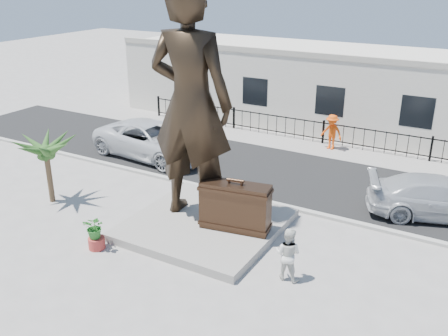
% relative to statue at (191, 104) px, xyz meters
% --- Properties ---
extents(ground, '(100.00, 100.00, 0.00)m').
position_rel_statue_xyz_m(ground, '(1.24, -1.86, -4.49)').
color(ground, '#9E9991').
rests_on(ground, ground).
extents(street, '(40.00, 7.00, 0.01)m').
position_rel_statue_xyz_m(street, '(1.24, 6.14, -4.48)').
color(street, black).
rests_on(street, ground).
extents(curb, '(40.00, 0.25, 0.12)m').
position_rel_statue_xyz_m(curb, '(1.24, 2.64, -4.43)').
color(curb, '#A5A399').
rests_on(curb, ground).
extents(far_sidewalk, '(40.00, 2.50, 0.02)m').
position_rel_statue_xyz_m(far_sidewalk, '(1.24, 10.14, -4.48)').
color(far_sidewalk, '#9E9991').
rests_on(far_sidewalk, ground).
extents(plinth, '(5.20, 5.20, 0.30)m').
position_rel_statue_xyz_m(plinth, '(0.74, -0.36, -4.34)').
color(plinth, gray).
rests_on(plinth, ground).
extents(fence, '(22.00, 0.10, 1.20)m').
position_rel_statue_xyz_m(fence, '(1.24, 10.94, -3.89)').
color(fence, black).
rests_on(fence, ground).
extents(building, '(28.00, 7.00, 4.40)m').
position_rel_statue_xyz_m(building, '(1.24, 15.14, -2.29)').
color(building, silver).
rests_on(building, ground).
extents(statue, '(3.23, 2.29, 8.38)m').
position_rel_statue_xyz_m(statue, '(0.00, 0.00, 0.00)').
color(statue, black).
rests_on(statue, plinth).
extents(suitcase, '(2.52, 1.17, 1.71)m').
position_rel_statue_xyz_m(suitcase, '(1.95, -0.31, -3.33)').
color(suitcase, '#322115').
rests_on(suitcase, plinth).
extents(tourist, '(0.84, 0.66, 1.71)m').
position_rel_statue_xyz_m(tourist, '(4.58, -1.82, -3.63)').
color(tourist, silver).
rests_on(tourist, ground).
extents(car_white, '(6.52, 3.44, 1.75)m').
position_rel_statue_xyz_m(car_white, '(-5.49, 4.74, -3.60)').
color(car_white, silver).
rests_on(car_white, street).
extents(car_silver, '(5.75, 3.84, 1.55)m').
position_rel_statue_xyz_m(car_silver, '(7.95, 4.85, -3.71)').
color(car_silver, '#B4B7B9').
rests_on(car_silver, street).
extents(worker, '(1.32, 0.92, 1.86)m').
position_rel_statue_xyz_m(worker, '(1.92, 10.24, -3.54)').
color(worker, '#F04F0C').
rests_on(worker, far_sidewalk).
extents(palm_tree, '(1.80, 1.80, 3.20)m').
position_rel_statue_xyz_m(palm_tree, '(-5.89, -1.50, -4.49)').
color(palm_tree, '#274C1B').
rests_on(palm_tree, ground).
extents(planter, '(0.56, 0.56, 0.40)m').
position_rel_statue_xyz_m(planter, '(-1.71, -3.39, -4.29)').
color(planter, '#AF352E').
rests_on(planter, ground).
extents(shrub, '(0.86, 0.79, 0.81)m').
position_rel_statue_xyz_m(shrub, '(-1.71, -3.39, -3.68)').
color(shrub, '#276E23').
rests_on(shrub, planter).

